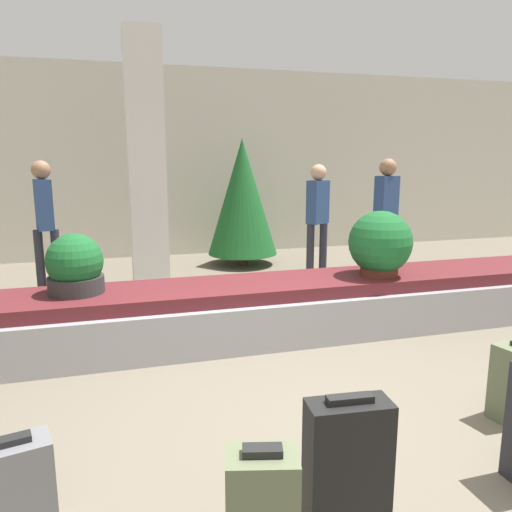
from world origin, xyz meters
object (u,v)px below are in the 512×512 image
at_px(decorated_tree, 242,197).
at_px(traveler_1, 386,208).
at_px(suitcase_1, 347,481).
at_px(suitcase_4, 13,493).
at_px(pillar, 146,165).
at_px(traveler_2, 45,215).
at_px(potted_plant_1, 380,245).
at_px(potted_plant_0, 75,267).
at_px(traveler_0, 318,211).

bearing_deg(decorated_tree, traveler_1, -41.42).
relative_size(suitcase_1, suitcase_4, 1.47).
height_order(suitcase_1, traveler_1, traveler_1).
bearing_deg(pillar, traveler_2, 164.12).
height_order(potted_plant_1, traveler_1, traveler_1).
xyz_separation_m(suitcase_1, decorated_tree, (1.11, 5.92, 0.72)).
distance_m(potted_plant_0, traveler_2, 2.34).
distance_m(potted_plant_1, traveler_2, 4.13).
bearing_deg(traveler_1, traveler_0, 134.65).
distance_m(traveler_1, decorated_tree, 2.23).
height_order(traveler_1, decorated_tree, decorated_tree).
relative_size(suitcase_4, potted_plant_0, 0.97).
bearing_deg(decorated_tree, suitcase_1, -100.59).
relative_size(pillar, suitcase_1, 4.28).
bearing_deg(potted_plant_1, traveler_0, 82.45).
bearing_deg(traveler_2, suitcase_1, 4.75).
bearing_deg(potted_plant_1, suitcase_1, -122.13).
distance_m(suitcase_1, traveler_0, 5.27).
relative_size(traveler_2, decorated_tree, 0.83).
bearing_deg(traveler_0, potted_plant_0, 2.50).
height_order(suitcase_4, traveler_1, traveler_1).
bearing_deg(traveler_0, pillar, -26.86).
relative_size(potted_plant_1, traveler_0, 0.41).
relative_size(potted_plant_0, decorated_tree, 0.26).
bearing_deg(pillar, suitcase_4, -102.53).
relative_size(suitcase_1, decorated_tree, 0.38).
relative_size(traveler_0, decorated_tree, 0.80).
relative_size(suitcase_4, traveler_0, 0.32).
distance_m(traveler_1, traveler_2, 4.51).
bearing_deg(pillar, suitcase_1, -84.65).
bearing_deg(potted_plant_1, traveler_2, 143.79).
height_order(pillar, decorated_tree, pillar).
bearing_deg(suitcase_1, traveler_2, 113.80).
distance_m(potted_plant_0, traveler_1, 4.33).
bearing_deg(decorated_tree, suitcase_4, -114.54).
height_order(suitcase_1, traveler_2, traveler_2).
bearing_deg(decorated_tree, potted_plant_1, -80.89).
height_order(potted_plant_1, decorated_tree, decorated_tree).
bearing_deg(decorated_tree, traveler_2, -162.71).
distance_m(suitcase_1, suitcase_4, 1.46).
bearing_deg(traveler_1, decorated_tree, 119.93).
bearing_deg(potted_plant_1, potted_plant_0, 176.68).
height_order(suitcase_4, decorated_tree, decorated_tree).
relative_size(pillar, potted_plant_0, 6.14).
distance_m(potted_plant_1, traveler_0, 2.28).
bearing_deg(traveler_2, pillar, 60.31).
xyz_separation_m(traveler_1, traveler_2, (-4.47, 0.60, -0.01)).
relative_size(pillar, traveler_2, 1.93).
relative_size(potted_plant_0, traveler_1, 0.31).
distance_m(potted_plant_1, decorated_tree, 3.36).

